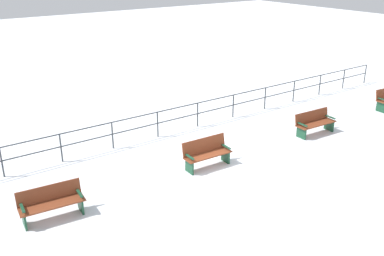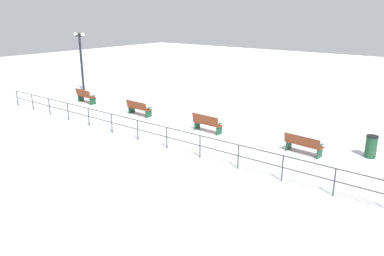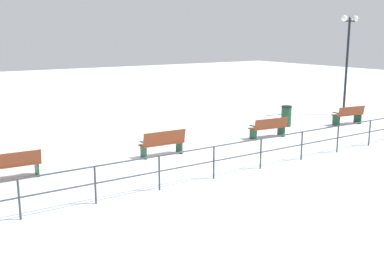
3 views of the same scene
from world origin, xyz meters
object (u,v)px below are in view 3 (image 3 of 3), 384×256
trash_bin (286,116)px  bench_nearest (349,115)px  lamppost_near (348,44)px  bench_third (163,143)px  bench_fourth (11,165)px  bench_second (269,127)px

trash_bin → bench_nearest: bearing=-117.3°
lamppost_near → bench_third: bearing=99.3°
bench_nearest → lamppost_near: lamppost_near is taller
bench_third → bench_fourth: size_ratio=0.95×
bench_fourth → lamppost_near: bearing=-80.7°
bench_third → trash_bin: (1.40, -7.24, -0.00)m
bench_third → lamppost_near: 12.49m
trash_bin → lamppost_near: bearing=-83.2°
bench_fourth → bench_nearest: bearing=-87.2°
bench_second → trash_bin: bearing=-54.5°
bench_nearest → trash_bin: (1.35, 2.62, -0.00)m
bench_second → lamppost_near: 7.92m
bench_nearest → bench_fourth: bearing=96.7°
bench_second → bench_fourth: bench_fourth is taller
bench_nearest → lamppost_near: (1.91, -2.08, 3.13)m
bench_second → lamppost_near: bearing=-69.5°
bench_nearest → bench_fourth: bench_nearest is taller
bench_second → bench_nearest: bearing=-84.8°
lamppost_near → trash_bin: bearing=96.8°
bench_third → bench_second: bearing=-87.2°
bench_nearest → lamppost_near: bearing=-40.2°
bench_second → lamppost_near: lamppost_near is taller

